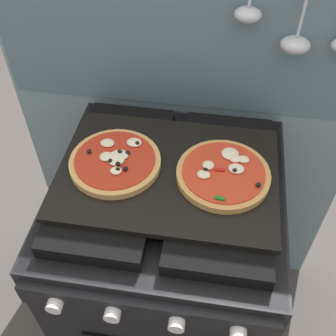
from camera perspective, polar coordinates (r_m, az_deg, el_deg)
The scene contains 6 objects.
ground_plane at distance 1.80m, azimuth 0.00°, elevation -20.55°, with size 4.00×4.00×0.00m, color #4C4742.
kitchen_backsplash at distance 1.34m, azimuth 2.33°, elevation 6.32°, with size 1.10×0.09×1.55m.
stove at distance 1.39m, azimuth -0.01°, elevation -13.53°, with size 0.60×0.64×0.90m.
baking_tray at distance 1.02m, azimuth 0.00°, elevation -0.69°, with size 0.54×0.38×0.02m, color black.
pizza_left at distance 1.02m, azimuth -7.37°, elevation 0.87°, with size 0.23×0.23×0.03m.
pizza_right at distance 1.00m, azimuth 7.72°, elevation -0.88°, with size 0.23×0.23×0.03m.
Camera 1 is at (0.11, -0.68, 1.66)m, focal length 43.76 mm.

